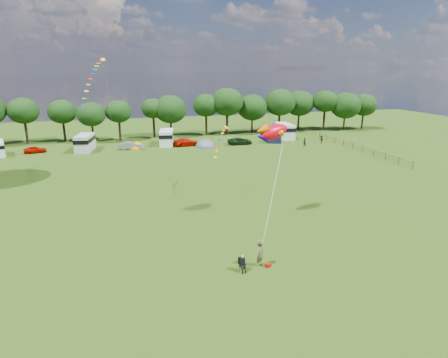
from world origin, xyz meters
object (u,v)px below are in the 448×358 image
object	(u,v)px
car_a	(35,150)
car_c	(186,142)
car_b	(131,146)
camp_chair	(242,261)
tent_orange	(136,149)
car_d	(240,141)
campervan_c	(167,137)
tent_greyblue	(205,147)
fish_kite	(271,132)
walker_b	(321,140)
campervan_b	(85,142)
campervan_d	(285,130)
kite_flyer	(260,254)
walker_a	(304,142)

from	to	relation	value
car_a	car_c	distance (m)	26.86
car_b	camp_chair	bearing A→B (deg)	-161.72
tent_orange	car_d	bearing A→B (deg)	-4.43
campervan_c	camp_chair	xyz separation A→B (m)	(-1.13, -49.19, -0.77)
car_a	car_d	xyz separation A→B (m)	(37.27, -2.60, 0.05)
tent_greyblue	camp_chair	distance (m)	45.92
car_d	campervan_c	bearing A→B (deg)	77.61
car_c	car_d	distance (m)	10.54
car_a	fish_kite	xyz separation A→B (m)	(28.28, -38.69, 7.92)
car_b	walker_b	world-z (taller)	walker_b
walker_b	car_b	bearing A→B (deg)	-19.99
walker_b	tent_greyblue	bearing A→B (deg)	-20.88
car_b	car_d	distance (m)	20.79
car_d	tent_orange	xyz separation A→B (m)	(-19.94, 1.54, -0.65)
car_a	car_b	xyz separation A→B (m)	(16.50, -1.62, 0.11)
car_d	camp_chair	xyz separation A→B (m)	(-15.01, -45.54, 0.10)
car_a	campervan_b	distance (m)	8.49
car_d	campervan_d	world-z (taller)	campervan_d
campervan_b	tent_orange	distance (m)	9.06
kite_flyer	camp_chair	distance (m)	1.57
car_d	camp_chair	distance (m)	47.95
campervan_b	walker_b	size ratio (longest dim) A/B	4.05
car_a	walker_a	world-z (taller)	walker_a
fish_kite	walker_b	bearing A→B (deg)	35.92
campervan_d	kite_flyer	bearing A→B (deg)	158.26
car_c	fish_kite	xyz separation A→B (m)	(1.44, -37.61, 7.82)
fish_kite	campervan_c	bearing A→B (deg)	80.29
tent_greyblue	fish_kite	distance (m)	36.83
kite_flyer	camp_chair	bearing A→B (deg)	155.61
car_d	campervan_b	size ratio (longest dim) A/B	0.78
campervan_b	car_c	bearing A→B (deg)	-82.30
fish_kite	walker_a	distance (m)	37.44
car_c	fish_kite	bearing A→B (deg)	176.63
tent_orange	camp_chair	bearing A→B (deg)	-84.03
campervan_d	walker_b	bearing A→B (deg)	-143.34
campervan_b	car_d	bearing A→B (deg)	-84.48
walker_b	car_a	bearing A→B (deg)	-19.58
car_a	campervan_b	world-z (taller)	campervan_b
car_c	campervan_b	xyz separation A→B (m)	(-18.41, 0.73, 0.84)
car_c	campervan_b	bearing A→B (deg)	82.19
car_d	tent_orange	distance (m)	20.01
car_d	campervan_c	world-z (taller)	campervan_c
walker_a	walker_b	bearing A→B (deg)	-156.71
car_b	car_d	bearing A→B (deg)	-81.48
car_a	campervan_b	size ratio (longest dim) A/B	0.59
car_c	camp_chair	distance (m)	47.28
car_a	walker_a	bearing A→B (deg)	-112.62
car_b	campervan_b	world-z (taller)	campervan_b
campervan_d	fish_kite	distance (m)	45.44
campervan_c	camp_chair	world-z (taller)	campervan_c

